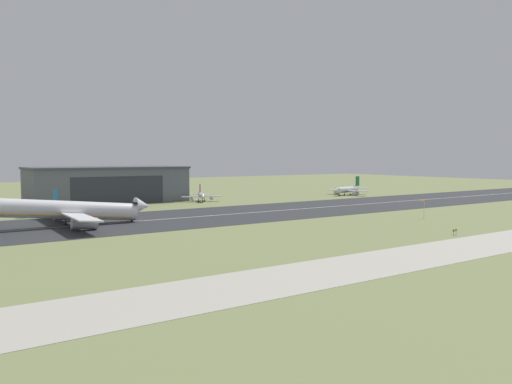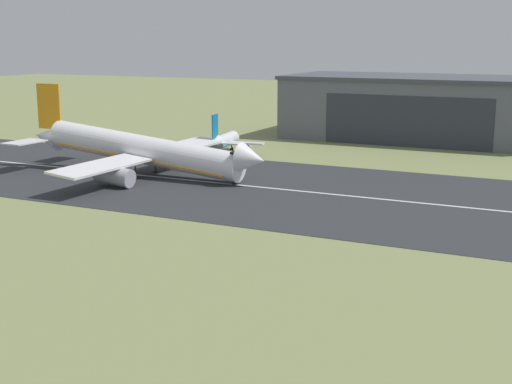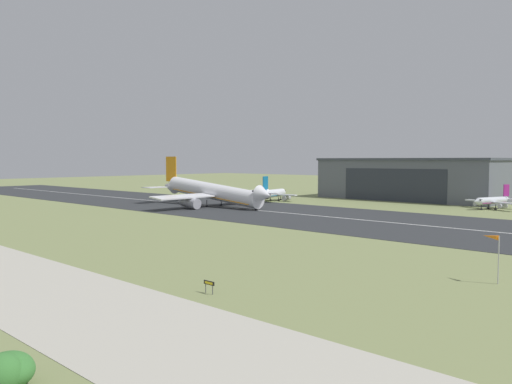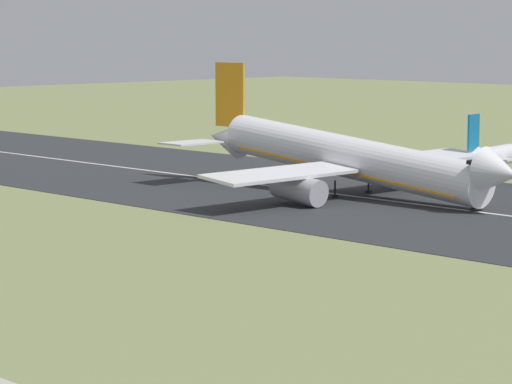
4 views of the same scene
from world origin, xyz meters
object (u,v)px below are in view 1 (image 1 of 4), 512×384
object	(u,v)px
airplane_parked_east	(48,208)
runway_sign	(455,231)
windsock_pole	(421,202)
airplane_landing	(65,211)
airplane_parked_centre	(348,190)
airplane_parked_west	(201,196)

from	to	relation	value
airplane_parked_east	runway_sign	bearing A→B (deg)	-53.20
windsock_pole	runway_sign	bearing A→B (deg)	-128.91
airplane_landing	runway_sign	world-z (taller)	airplane_landing
windsock_pole	runway_sign	xyz separation A→B (m)	(-22.34, -27.67, -4.30)
airplane_parked_centre	airplane_parked_east	distance (m)	156.25
airplane_landing	airplane_parked_east	bearing A→B (deg)	87.13
airplane_parked_west	airplane_parked_east	world-z (taller)	airplane_parked_east
airplane_landing	airplane_parked_west	xyz separation A→B (m)	(72.85, 51.55, -2.10)
airplane_parked_west	windsock_pole	xyz separation A→B (m)	(29.83, -98.90, 2.79)
airplane_parked_east	windsock_pole	bearing A→B (deg)	-37.52
windsock_pole	airplane_parked_east	bearing A→B (deg)	142.48
airplane_parked_west	runway_sign	size ratio (longest dim) A/B	10.49
airplane_parked_west	airplane_parked_centre	bearing A→B (deg)	-6.41
airplane_parked_centre	airplane_parked_east	bearing A→B (deg)	-175.70
airplane_landing	airplane_parked_west	bearing A→B (deg)	35.28
airplane_parked_west	runway_sign	world-z (taller)	airplane_parked_west
airplane_parked_west	airplane_parked_centre	xyz separation A→B (m)	(84.48, -9.49, 0.20)
windsock_pole	runway_sign	distance (m)	35.83
airplane_parked_west	airplane_parked_east	size ratio (longest dim) A/B	0.99
airplane_parked_centre	runway_sign	bearing A→B (deg)	-123.33
airplane_parked_centre	runway_sign	xyz separation A→B (m)	(-76.99, -117.08, -1.72)
airplane_parked_centre	windsock_pole	size ratio (longest dim) A/B	4.07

